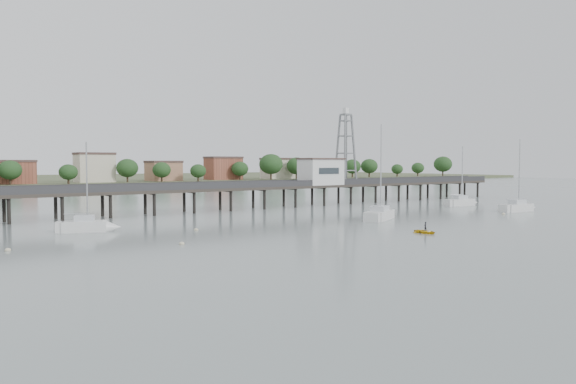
{
  "coord_description": "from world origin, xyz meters",
  "views": [
    {
      "loc": [
        -45.0,
        -25.87,
        8.39
      ],
      "look_at": [
        4.02,
        42.0,
        4.0
      ],
      "focal_mm": 35.0,
      "sensor_mm": 36.0,
      "label": 1
    }
  ],
  "objects_px": {
    "sailboat_d": "(522,207)",
    "yellow_dinghy": "(425,233)",
    "sailboat_e": "(464,202)",
    "sailboat_b": "(93,226)",
    "pier": "(208,189)",
    "sailboat_c": "(383,214)",
    "lattice_tower": "(346,149)"
  },
  "relations": [
    {
      "from": "lattice_tower",
      "to": "pier",
      "type": "bearing_deg",
      "value": -180.0
    },
    {
      "from": "pier",
      "to": "yellow_dinghy",
      "type": "height_order",
      "value": "pier"
    },
    {
      "from": "pier",
      "to": "sailboat_d",
      "type": "distance_m",
      "value": 54.4
    },
    {
      "from": "sailboat_e",
      "to": "sailboat_d",
      "type": "bearing_deg",
      "value": -92.36
    },
    {
      "from": "sailboat_b",
      "to": "sailboat_d",
      "type": "height_order",
      "value": "sailboat_d"
    },
    {
      "from": "pier",
      "to": "sailboat_c",
      "type": "xyz_separation_m",
      "value": [
        15.58,
        -26.26,
        -3.16
      ]
    },
    {
      "from": "sailboat_e",
      "to": "sailboat_b",
      "type": "height_order",
      "value": "sailboat_e"
    },
    {
      "from": "lattice_tower",
      "to": "sailboat_e",
      "type": "bearing_deg",
      "value": -47.82
    },
    {
      "from": "sailboat_c",
      "to": "sailboat_e",
      "type": "height_order",
      "value": "sailboat_c"
    },
    {
      "from": "pier",
      "to": "sailboat_e",
      "type": "height_order",
      "value": "sailboat_e"
    },
    {
      "from": "sailboat_b",
      "to": "yellow_dinghy",
      "type": "relative_size",
      "value": 3.86
    },
    {
      "from": "pier",
      "to": "sailboat_c",
      "type": "bearing_deg",
      "value": -59.33
    },
    {
      "from": "yellow_dinghy",
      "to": "sailboat_c",
      "type": "bearing_deg",
      "value": 61.83
    },
    {
      "from": "lattice_tower",
      "to": "sailboat_c",
      "type": "relative_size",
      "value": 1.04
    },
    {
      "from": "lattice_tower",
      "to": "sailboat_c",
      "type": "bearing_deg",
      "value": -121.23
    },
    {
      "from": "sailboat_c",
      "to": "sailboat_b",
      "type": "relative_size",
      "value": 1.31
    },
    {
      "from": "sailboat_e",
      "to": "sailboat_d",
      "type": "distance_m",
      "value": 14.06
    },
    {
      "from": "sailboat_e",
      "to": "sailboat_b",
      "type": "distance_m",
      "value": 71.7
    },
    {
      "from": "sailboat_c",
      "to": "sailboat_e",
      "type": "bearing_deg",
      "value": -12.19
    },
    {
      "from": "sailboat_c",
      "to": "sailboat_d",
      "type": "height_order",
      "value": "sailboat_c"
    },
    {
      "from": "sailboat_c",
      "to": "sailboat_d",
      "type": "bearing_deg",
      "value": -37.52
    },
    {
      "from": "pier",
      "to": "yellow_dinghy",
      "type": "distance_m",
      "value": 42.46
    },
    {
      "from": "lattice_tower",
      "to": "sailboat_e",
      "type": "relative_size",
      "value": 1.27
    },
    {
      "from": "sailboat_c",
      "to": "sailboat_b",
      "type": "height_order",
      "value": "sailboat_c"
    },
    {
      "from": "sailboat_e",
      "to": "pier",
      "type": "bearing_deg",
      "value": 168.47
    },
    {
      "from": "sailboat_e",
      "to": "yellow_dinghy",
      "type": "height_order",
      "value": "sailboat_e"
    },
    {
      "from": "pier",
      "to": "lattice_tower",
      "type": "relative_size",
      "value": 9.68
    },
    {
      "from": "lattice_tower",
      "to": "sailboat_b",
      "type": "distance_m",
      "value": 59.44
    },
    {
      "from": "sailboat_e",
      "to": "sailboat_d",
      "type": "height_order",
      "value": "sailboat_d"
    },
    {
      "from": "sailboat_b",
      "to": "sailboat_d",
      "type": "xyz_separation_m",
      "value": [
        69.03,
        -14.18,
        -0.01
      ]
    },
    {
      "from": "sailboat_d",
      "to": "yellow_dinghy",
      "type": "bearing_deg",
      "value": -159.09
    },
    {
      "from": "sailboat_c",
      "to": "sailboat_e",
      "type": "xyz_separation_m",
      "value": [
        31.62,
        8.95,
        0.01
      ]
    }
  ]
}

